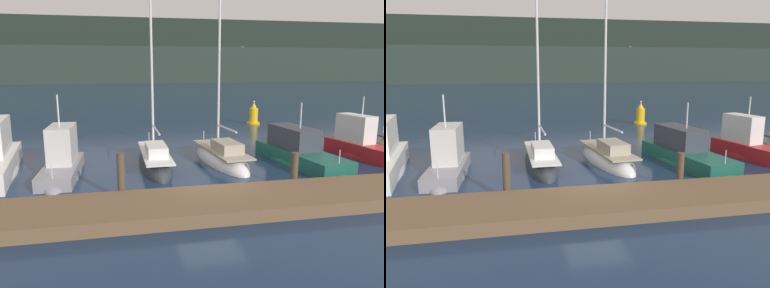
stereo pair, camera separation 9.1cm
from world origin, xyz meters
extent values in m
plane|color=#192D4C|center=(0.00, 0.00, 0.00)|extent=(400.00, 400.00, 0.00)
cube|color=brown|center=(0.00, -1.87, 0.23)|extent=(43.69, 2.80, 0.45)
cylinder|color=#4C3D2D|center=(-3.44, -0.22, 0.89)|extent=(0.28, 0.28, 1.79)
cylinder|color=#4C3D2D|center=(3.44, -0.22, 0.74)|extent=(0.28, 0.28, 1.47)
ellipsoid|color=gray|center=(-5.99, 3.41, 0.00)|extent=(1.76, 5.24, 1.07)
cube|color=gray|center=(-5.99, 3.41, 0.28)|extent=(1.62, 4.72, 0.56)
cube|color=silver|center=(-5.97, 3.93, 1.39)|extent=(1.15, 2.32, 1.66)
cube|color=black|center=(-5.94, 4.96, 1.64)|extent=(0.96, 0.34, 0.74)
cylinder|color=silver|center=(-5.99, 3.51, 2.93)|extent=(0.07, 0.07, 1.43)
cylinder|color=silver|center=(-6.07, 1.23, 0.86)|extent=(0.04, 0.04, 0.60)
ellipsoid|color=#2D3338|center=(-1.70, 4.49, 0.00)|extent=(1.54, 6.37, 1.61)
cube|color=silver|center=(-1.70, 4.49, 0.66)|extent=(1.29, 5.35, 0.08)
cube|color=silver|center=(-1.70, 3.73, 0.95)|extent=(0.92, 2.04, 0.51)
cylinder|color=silver|center=(-1.70, 5.00, 5.04)|extent=(0.12, 0.12, 8.77)
cylinder|color=silver|center=(-1.70, 3.64, 1.95)|extent=(0.10, 2.72, 0.09)
cylinder|color=silver|center=(-1.70, 7.42, 0.91)|extent=(0.04, 0.04, 0.50)
ellipsoid|color=white|center=(1.74, 4.46, 0.00)|extent=(2.31, 6.17, 1.63)
cube|color=#A39984|center=(1.74, 4.46, 0.65)|extent=(1.94, 5.18, 0.08)
cube|color=#A39984|center=(1.81, 3.73, 0.95)|extent=(1.23, 2.02, 0.51)
cylinder|color=silver|center=(1.69, 4.94, 4.64)|extent=(0.12, 0.12, 7.98)
cylinder|color=silver|center=(1.80, 3.78, 1.85)|extent=(0.31, 2.31, 0.09)
cylinder|color=silver|center=(1.48, 7.22, 0.90)|extent=(0.04, 0.04, 0.50)
ellipsoid|color=#195647|center=(5.54, 3.26, 0.00)|extent=(2.81, 6.84, 1.16)
cube|color=#195647|center=(5.54, 3.26, 0.35)|extent=(2.57, 6.16, 0.71)
cube|color=#333842|center=(5.46, 3.91, 1.25)|extent=(1.70, 3.07, 1.09)
cube|color=black|center=(5.28, 5.23, 1.41)|extent=(1.19, 0.38, 0.49)
cylinder|color=silver|center=(5.53, 3.39, 2.44)|extent=(0.07, 0.07, 1.29)
cylinder|color=silver|center=(5.92, 0.49, 1.01)|extent=(0.04, 0.04, 0.60)
ellipsoid|color=red|center=(9.40, 3.84, 0.00)|extent=(2.19, 4.88, 1.13)
cube|color=red|center=(9.40, 3.84, 0.39)|extent=(2.00, 4.40, 0.78)
cube|color=silver|center=(9.32, 4.30, 1.52)|extent=(1.29, 2.21, 1.48)
cube|color=black|center=(9.15, 5.23, 1.74)|extent=(0.85, 0.43, 0.66)
cylinder|color=silver|center=(9.38, 3.93, 2.77)|extent=(0.07, 0.07, 1.02)
cylinder|color=silver|center=(13.55, 7.30, 0.78)|extent=(0.04, 0.04, 0.50)
cylinder|color=gold|center=(7.98, 16.11, 0.08)|extent=(1.08, 1.08, 0.16)
cylinder|color=gold|center=(7.98, 16.11, 0.76)|extent=(0.72, 0.72, 1.19)
cone|color=gold|center=(7.98, 16.11, 1.60)|extent=(0.50, 0.50, 0.50)
sphere|color=#F9EAB7|center=(7.98, 16.11, 1.90)|extent=(0.16, 0.16, 0.16)
cube|color=#1E2823|center=(0.00, 106.06, 9.14)|extent=(240.00, 16.00, 18.28)
cube|color=#26332C|center=(14.88, 96.06, 5.02)|extent=(144.00, 10.00, 10.03)
cube|color=#F4DB8C|center=(35.61, 98.01, 10.05)|extent=(0.80, 0.10, 0.80)
cube|color=#F4DB8C|center=(50.33, 98.01, 6.14)|extent=(0.80, 0.10, 0.80)
cube|color=#F4DB8C|center=(-15.04, 98.01, 2.85)|extent=(0.80, 0.10, 0.80)
cube|color=#F4DB8C|center=(23.21, 98.01, 9.24)|extent=(0.80, 0.10, 0.80)
cube|color=#F4DB8C|center=(59.54, 98.01, 6.92)|extent=(0.80, 0.10, 0.80)
cube|color=#F4DB8C|center=(-14.05, 98.01, 4.42)|extent=(0.80, 0.10, 0.80)
camera|label=1|loc=(-3.61, -13.62, 4.89)|focal=35.00mm
camera|label=2|loc=(-3.52, -13.63, 4.89)|focal=35.00mm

